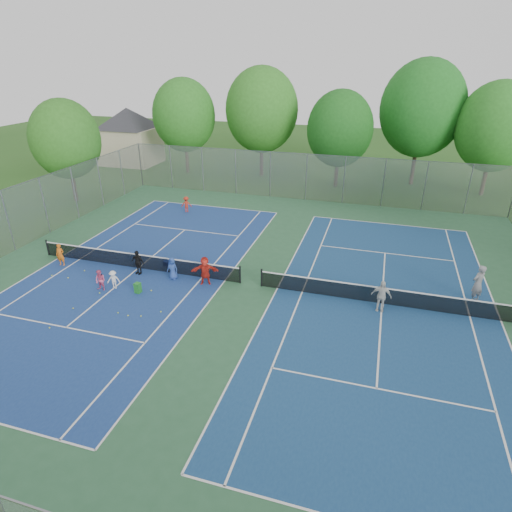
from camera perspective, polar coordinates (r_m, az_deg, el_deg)
The scene contains 38 objects.
ground at distance 23.63m, azimuth -0.70°, elevation -3.84°, with size 120.00×120.00×0.00m, color #244F18.
court_pad at distance 23.63m, azimuth -0.70°, elevation -3.83°, with size 32.00×32.00×0.01m, color #2A5938.
court_left at distance 26.35m, azimuth -15.40°, elevation -1.55°, with size 10.97×23.77×0.01m, color navy.
court_right at distance 22.81m, azimuth 16.44°, elevation -6.10°, with size 10.97×23.77×0.01m, color navy.
net_left at distance 26.16m, azimuth -15.51°, elevation -0.69°, with size 12.87×0.10×0.91m, color black.
net_right at distance 22.59m, azimuth 16.57°, elevation -5.15°, with size 12.87×0.10×0.91m, color black.
fence_north at distance 37.46m, azimuth 6.71°, elevation 10.38°, with size 32.00×0.10×4.00m, color gray.
fence_west at distance 31.17m, azimuth -30.15°, elevation 4.01°, with size 32.00×0.10×4.00m, color gray.
house at distance 52.52m, azimuth -16.68°, elevation 16.26°, with size 11.03×11.03×7.30m.
tree_nw at distance 46.68m, azimuth -9.57°, elevation 18.01°, with size 6.40×6.40×9.58m.
tree_nl at distance 44.69m, azimuth 0.77°, elevation 18.86°, with size 7.20×7.20×10.69m.
tree_nc at distance 41.38m, azimuth 11.12°, elevation 16.30°, with size 6.00×6.00×8.85m.
tree_nr at distance 44.02m, azimuth 21.30°, elevation 17.83°, with size 7.60×7.60×11.42m.
tree_ne at distance 42.98m, azimuth 29.39°, elevation 14.77°, with size 6.60×6.60×9.77m.
tree_side_w at distance 39.46m, azimuth -24.08°, elevation 14.02°, with size 5.60×5.60×8.47m.
ball_crate at distance 26.24m, azimuth -11.72°, elevation -0.92°, with size 0.36×0.36×0.31m, color blue.
ball_hopper at distance 23.57m, azimuth -15.49°, elevation -4.13°, with size 0.30×0.30×0.59m, color #248529.
student_a at distance 28.04m, azimuth -24.63°, elevation 0.15°, with size 0.50×0.33×1.37m, color #D36113.
student_b at distance 24.28m, azimuth -20.04°, elevation -3.08°, with size 0.58×0.45×1.19m, color #D2517C.
student_c at distance 24.25m, azimuth -18.47°, elevation -3.03°, with size 0.69×0.40×1.07m, color silver.
student_d at distance 25.39m, azimuth -15.50°, elevation -0.82°, with size 0.85×0.35×1.45m, color black.
student_e at distance 24.39m, azimuth -11.09°, elevation -1.64°, with size 0.64×0.42×1.31m, color #27448F.
student_f at distance 23.53m, azimuth -6.82°, elevation -1.94°, with size 1.50×0.48×1.62m, color red.
child_far_baseline at distance 34.95m, azimuth -9.26°, elevation 6.82°, with size 0.83×0.48×1.29m, color #A72717.
instructor at distance 24.39m, azimuth 27.46°, elevation -3.28°, with size 0.74×0.48×2.03m, color gray.
teen_court_b at distance 21.83m, azimuth 16.35°, elevation -5.13°, with size 0.97×0.40×1.65m, color silver.
tennis_ball_0 at distance 21.70m, azimuth -12.57°, elevation -7.29°, with size 0.07×0.07×0.07m, color #C2EB36.
tennis_ball_1 at distance 24.46m, azimuth -16.02°, elevation -3.75°, with size 0.07×0.07×0.07m, color #C8E435.
tennis_ball_2 at distance 26.97m, azimuth -21.90°, elevation -1.86°, with size 0.07×0.07×0.07m, color #B4C52E.
tennis_ball_3 at distance 24.22m, azimuth -20.12°, elevation -4.68°, with size 0.07×0.07×0.07m, color #AED030.
tennis_ball_4 at distance 21.58m, azimuth -15.09°, elevation -7.79°, with size 0.07×0.07×0.07m, color #B9D030.
tennis_ball_5 at distance 26.48m, azimuth -23.76°, elevation -2.70°, with size 0.07×0.07×0.07m, color yellow.
tennis_ball_6 at distance 23.65m, azimuth -13.79°, elevation -4.53°, with size 0.07×0.07×0.07m, color yellow.
tennis_ball_7 at distance 22.16m, azimuth -17.92°, elevation -7.26°, with size 0.07×0.07×0.07m, color #9DC12C.
tennis_ball_8 at distance 22.21m, azimuth -25.81°, elevation -8.64°, with size 0.07×0.07×0.07m, color #CAD431.
tennis_ball_9 at distance 27.16m, azimuth -25.58°, elevation -2.38°, with size 0.07×0.07×0.07m, color #C3E836.
tennis_ball_10 at distance 23.30m, azimuth -23.19°, elevation -6.47°, with size 0.07×0.07×0.07m, color gold.
tennis_ball_11 at distance 21.80m, azimuth -16.69°, elevation -7.65°, with size 0.07×0.07×0.07m, color #CCE435.
Camera 1 is at (6.21, -19.71, 11.47)m, focal length 30.00 mm.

